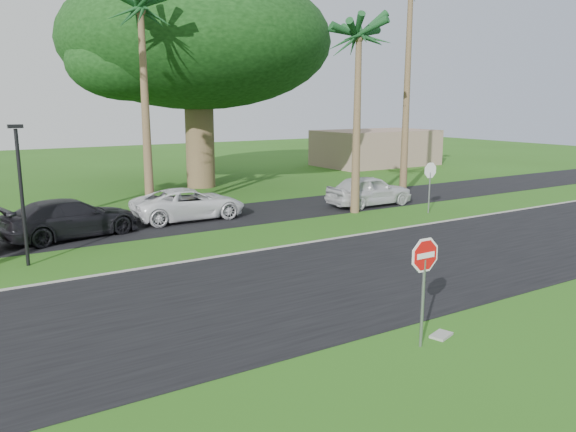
{
  "coord_description": "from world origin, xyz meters",
  "views": [
    {
      "loc": [
        -8.14,
        -11.32,
        5.31
      ],
      "look_at": [
        1.03,
        3.42,
        1.8
      ],
      "focal_mm": 35.0,
      "sensor_mm": 36.0,
      "label": 1
    }
  ],
  "objects_px": {
    "stop_sign_far": "(430,177)",
    "car_pickup": "(369,191)",
    "car_minivan": "(189,204)",
    "car_dark": "(71,219)",
    "stop_sign_near": "(424,270)"
  },
  "relations": [
    {
      "from": "stop_sign_far",
      "to": "car_pickup",
      "type": "bearing_deg",
      "value": -67.78
    },
    {
      "from": "car_dark",
      "to": "car_minivan",
      "type": "relative_size",
      "value": 1.03
    },
    {
      "from": "stop_sign_near",
      "to": "car_dark",
      "type": "distance_m",
      "value": 15.52
    },
    {
      "from": "car_pickup",
      "to": "stop_sign_far",
      "type": "bearing_deg",
      "value": -156.5
    },
    {
      "from": "car_dark",
      "to": "stop_sign_far",
      "type": "bearing_deg",
      "value": -115.43
    },
    {
      "from": "stop_sign_near",
      "to": "car_pickup",
      "type": "distance_m",
      "value": 17.41
    },
    {
      "from": "car_pickup",
      "to": "stop_sign_near",
      "type": "bearing_deg",
      "value": 145.1
    },
    {
      "from": "car_minivan",
      "to": "car_pickup",
      "type": "height_order",
      "value": "car_pickup"
    },
    {
      "from": "stop_sign_far",
      "to": "car_minivan",
      "type": "bearing_deg",
      "value": -23.96
    },
    {
      "from": "car_minivan",
      "to": "stop_sign_near",
      "type": "bearing_deg",
      "value": 177.11
    },
    {
      "from": "car_dark",
      "to": "car_pickup",
      "type": "distance_m",
      "value": 14.72
    },
    {
      "from": "stop_sign_far",
      "to": "car_minivan",
      "type": "xyz_separation_m",
      "value": [
        -10.58,
        4.7,
        -1.05
      ]
    },
    {
      "from": "car_dark",
      "to": "car_minivan",
      "type": "height_order",
      "value": "car_dark"
    },
    {
      "from": "stop_sign_near",
      "to": "car_minivan",
      "type": "bearing_deg",
      "value": 86.64
    },
    {
      "from": "car_dark",
      "to": "car_pickup",
      "type": "height_order",
      "value": "car_pickup"
    }
  ]
}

